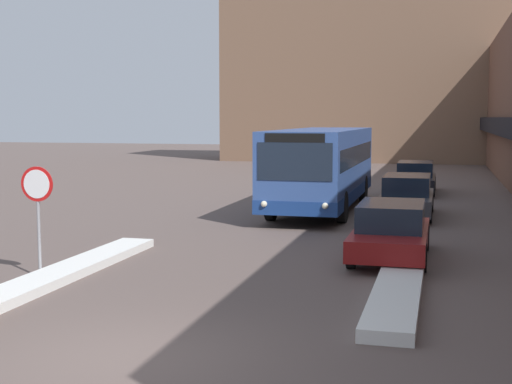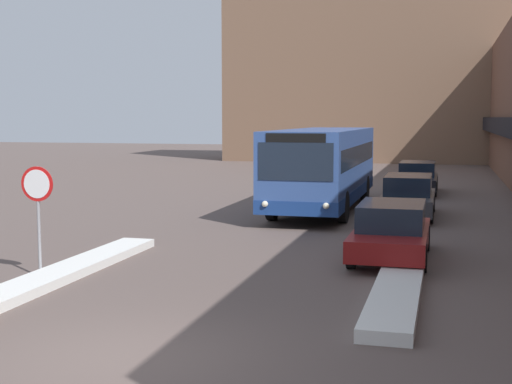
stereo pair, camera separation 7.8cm
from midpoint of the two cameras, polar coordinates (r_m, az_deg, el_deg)
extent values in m
plane|color=brown|center=(10.77, -10.66, -13.01)|extent=(160.00, 160.00, 0.00)
cube|color=black|center=(33.31, 19.62, 4.88)|extent=(0.50, 60.00, 0.90)
cube|color=brown|center=(59.11, 10.50, 9.84)|extent=(26.00, 8.00, 15.14)
cube|color=silver|center=(16.21, -15.43, -6.29)|extent=(0.90, 8.13, 0.20)
cube|color=silver|center=(14.81, 11.23, -7.29)|extent=(0.90, 7.33, 0.23)
cube|color=#335193|center=(26.99, 5.24, 2.27)|extent=(2.67, 10.41, 2.59)
cube|color=navy|center=(27.08, 5.22, 0.01)|extent=(2.69, 10.43, 0.45)
cube|color=#192333|center=(26.97, 5.24, 3.04)|extent=(2.69, 9.58, 0.71)
cube|color=#192333|center=(21.85, 3.00, 2.44)|extent=(2.35, 0.03, 1.17)
cube|color=black|center=(21.82, 3.01, 4.35)|extent=(1.87, 0.03, 0.28)
sphere|color=#F2EAC6|center=(22.18, 0.54, -0.96)|extent=(0.20, 0.20, 0.20)
sphere|color=#F2EAC6|center=(21.79, 5.45, -1.11)|extent=(0.20, 0.20, 0.20)
cylinder|color=black|center=(24.20, 1.11, -1.03)|extent=(0.28, 1.07, 1.07)
cylinder|color=black|center=(23.75, 6.82, -1.20)|extent=(0.28, 1.07, 1.07)
cylinder|color=black|center=(30.47, 3.96, 0.41)|extent=(0.28, 1.07, 1.07)
cylinder|color=black|center=(30.12, 8.50, 0.29)|extent=(0.28, 1.07, 1.07)
cube|color=maroon|center=(17.92, 10.61, -3.67)|extent=(1.77, 4.39, 0.50)
cube|color=#192333|center=(17.94, 10.67, -1.84)|extent=(1.55, 2.42, 0.63)
cylinder|color=black|center=(16.58, 13.03, -5.16)|extent=(0.20, 0.66, 0.66)
cylinder|color=black|center=(16.69, 7.50, -4.97)|extent=(0.20, 0.66, 0.66)
cylinder|color=black|center=(19.26, 13.27, -3.62)|extent=(0.20, 0.66, 0.66)
cylinder|color=black|center=(19.36, 8.51, -3.47)|extent=(0.20, 0.66, 0.66)
cube|color=#38383D|center=(25.68, 11.86, -0.77)|extent=(1.78, 4.79, 0.55)
cube|color=#192333|center=(25.73, 11.90, 0.61)|extent=(1.57, 2.64, 0.66)
cylinder|color=black|center=(24.20, 13.59, -1.72)|extent=(0.20, 0.63, 0.63)
cylinder|color=black|center=(24.28, 9.77, -1.61)|extent=(0.20, 0.63, 0.63)
cylinder|color=black|center=(27.15, 13.72, -0.90)|extent=(0.20, 0.63, 0.63)
cylinder|color=black|center=(27.22, 10.31, -0.81)|extent=(0.20, 0.63, 0.63)
cube|color=black|center=(33.78, 12.55, 0.82)|extent=(1.78, 4.85, 0.53)
cube|color=#192333|center=(33.86, 12.58, 1.84)|extent=(1.57, 2.67, 0.65)
cylinder|color=black|center=(32.28, 13.88, 0.20)|extent=(0.20, 0.67, 0.67)
cylinder|color=black|center=(32.35, 11.01, 0.28)|extent=(0.20, 0.67, 0.67)
cylinder|color=black|center=(35.28, 13.95, 0.68)|extent=(0.20, 0.67, 0.67)
cylinder|color=black|center=(35.33, 11.33, 0.75)|extent=(0.20, 0.67, 0.67)
cylinder|color=gray|center=(16.20, -17.13, -2.33)|extent=(0.07, 0.07, 2.44)
cylinder|color=red|center=(16.09, -17.26, 0.62)|extent=(0.76, 0.03, 0.76)
cylinder|color=white|center=(16.07, -17.28, 0.61)|extent=(0.62, 0.02, 0.62)
camera|label=1|loc=(0.04, -90.14, -0.01)|focal=50.00mm
camera|label=2|loc=(0.04, 89.86, 0.01)|focal=50.00mm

